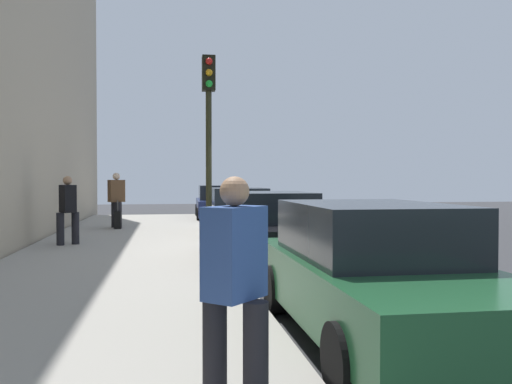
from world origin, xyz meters
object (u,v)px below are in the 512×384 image
Objects in this scene: parked_car_navy at (218,203)px; pedestrian_black_coat at (68,208)px; parked_car_green at (375,272)px; rolling_suitcase at (118,220)px; parked_car_white at (239,213)px; parked_car_black at (272,229)px; traffic_light_pole at (209,121)px; pedestrian_blue_coat at (235,284)px; pedestrian_brown_coat at (116,198)px.

parked_car_navy is 10.44m from pedestrian_black_coat.
parked_car_green is 5.04× the size of rolling_suitcase.
pedestrian_black_coat reaches higher than parked_car_navy.
parked_car_white is 2.63× the size of pedestrian_black_coat.
parked_car_navy is at bearing -179.65° from parked_car_green.
pedestrian_black_coat reaches higher than rolling_suitcase.
traffic_light_pole reaches higher than parked_car_black.
pedestrian_black_coat is 0.42× the size of traffic_light_pole.
traffic_light_pole is at bearing -6.01° from parked_car_navy.
pedestrian_black_coat is (-8.51, -4.70, 0.30)m from parked_car_green.
pedestrian_blue_coat is 14.86m from rolling_suitcase.
traffic_light_pole reaches higher than pedestrian_black_coat.
pedestrian_blue_coat is (19.71, -1.66, 0.27)m from parked_car_navy.
pedestrian_black_coat is at bearing -10.76° from rolling_suitcase.
pedestrian_black_coat is 1.03× the size of pedestrian_blue_coat.
pedestrian_brown_coat is (-2.38, -3.84, 0.38)m from parked_car_white.
pedestrian_blue_coat is 0.40× the size of traffic_light_pole.
parked_car_white is at bearing 179.70° from parked_car_black.
parked_car_white and parked_car_black have the same top height.
parked_car_navy is 1.11× the size of parked_car_black.
parked_car_navy is at bearing 140.56° from pedestrian_brown_coat.
rolling_suitcase is (-4.35, 0.83, -0.62)m from pedestrian_black_coat.
parked_car_navy and parked_car_green have the same top height.
pedestrian_brown_coat is 4.77m from pedestrian_black_coat.
traffic_light_pole is (-5.41, -1.42, 2.19)m from parked_car_green.
pedestrian_black_coat is 10.75m from pedestrian_blue_coat.
parked_car_green is 2.57m from pedestrian_blue_coat.
parked_car_navy is at bearing 179.92° from parked_car_black.
pedestrian_blue_coat is at bearing -7.52° from parked_car_white.
parked_car_white is 2.72× the size of pedestrian_blue_coat.
pedestrian_black_coat is at bearing -133.40° from traffic_light_pole.
rolling_suitcase is (5.02, -3.76, -0.32)m from parked_car_navy.
parked_car_navy is 1.07× the size of parked_car_white.
parked_car_white is at bearing 116.81° from pedestrian_black_coat.
traffic_light_pole reaches higher than pedestrian_blue_coat.
pedestrian_brown_coat reaches higher than rolling_suitcase.
pedestrian_blue_coat is 1.77× the size of rolling_suitcase.
pedestrian_black_coat is (2.33, -4.60, 0.30)m from parked_car_white.
traffic_light_pole is at bearing 18.20° from rolling_suitcase.
rolling_suitcase is at bearing -163.25° from parked_car_green.
pedestrian_brown_coat is 1.12× the size of pedestrian_blue_coat.
pedestrian_blue_coat is (10.34, 2.93, -0.03)m from pedestrian_black_coat.
parked_car_black is 2.36× the size of pedestrian_brown_coat.
traffic_light_pole reaches higher than pedestrian_brown_coat.
pedestrian_brown_coat reaches higher than parked_car_green.
rolling_suitcase is at bearing -36.87° from parked_car_navy.
pedestrian_blue_coat reaches higher than parked_car_green.
parked_car_white is 4.54m from pedestrian_brown_coat.
pedestrian_brown_coat is at bearing -121.79° from parked_car_white.
parked_car_navy and parked_car_black have the same top height.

